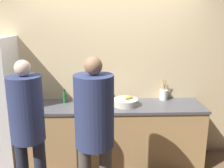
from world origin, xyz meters
TOP-DOWN VIEW (x-y plane):
  - wall_back at (0.00, 0.67)m, footprint 5.20×0.06m
  - counter at (0.00, 0.36)m, footprint 2.52×0.65m
  - person_left at (-0.90, -0.45)m, footprint 0.35×0.35m
  - person_center at (-0.20, -0.63)m, footprint 0.38×0.38m
  - fruit_bowl at (0.19, 0.33)m, footprint 0.34×0.34m
  - utensil_crock at (0.77, 0.57)m, footprint 0.12×0.12m
  - bottle_green at (-0.65, 0.47)m, footprint 0.06×0.06m
  - bottle_red at (-0.09, 0.55)m, footprint 0.06×0.06m
  - cup_yellow at (-1.02, 0.17)m, footprint 0.09×0.09m
  - potted_plant at (-0.38, 0.45)m, footprint 0.18×0.18m

SIDE VIEW (x-z plane):
  - counter at x=0.00m, z-range 0.00..0.89m
  - cup_yellow at x=-1.02m, z-range 0.89..0.96m
  - fruit_bowl at x=0.19m, z-range 0.87..1.00m
  - bottle_green at x=-0.65m, z-range 0.87..1.06m
  - utensil_crock at x=0.77m, z-range 0.82..1.11m
  - bottle_red at x=-0.09m, z-range 0.86..1.09m
  - person_left at x=-0.90m, z-range 0.16..1.80m
  - potted_plant at x=-0.38m, z-range 0.90..1.16m
  - person_center at x=-0.20m, z-range 0.18..1.88m
  - wall_back at x=0.00m, z-range 0.00..2.60m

